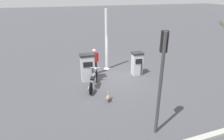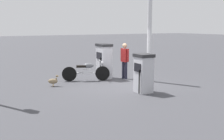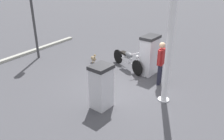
{
  "view_description": "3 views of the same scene",
  "coord_description": "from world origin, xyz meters",
  "px_view_note": "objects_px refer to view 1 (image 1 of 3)",
  "views": [
    {
      "loc": [
        10.65,
        -3.45,
        5.17
      ],
      "look_at": [
        0.93,
        -0.42,
        0.98
      ],
      "focal_mm": 31.24,
      "sensor_mm": 36.0,
      "label": 1
    },
    {
      "loc": [
        5.9,
        9.85,
        2.57
      ],
      "look_at": [
        0.57,
        0.47,
        0.78
      ],
      "focal_mm": 43.03,
      "sensor_mm": 36.0,
      "label": 2
    },
    {
      "loc": [
        -4.33,
        6.68,
        4.31
      ],
      "look_at": [
        0.47,
        0.17,
        0.64
      ],
      "focal_mm": 36.96,
      "sensor_mm": 36.0,
      "label": 3
    }
  ],
  "objects_px": {
    "fuel_pump_near": "(88,67)",
    "attendant_person": "(94,60)",
    "fuel_pump_far": "(137,63)",
    "roadside_traffic_light": "(162,68)",
    "canopy_support_pole": "(107,42)",
    "wandering_duck": "(108,97)",
    "motorcycle_near_pump": "(94,79)"
  },
  "relations": [
    {
      "from": "roadside_traffic_light",
      "to": "canopy_support_pole",
      "type": "bearing_deg",
      "value": -179.61
    },
    {
      "from": "attendant_person",
      "to": "canopy_support_pole",
      "type": "bearing_deg",
      "value": 123.74
    },
    {
      "from": "motorcycle_near_pump",
      "to": "canopy_support_pole",
      "type": "height_order",
      "value": "canopy_support_pole"
    },
    {
      "from": "attendant_person",
      "to": "wandering_duck",
      "type": "relative_size",
      "value": 3.48
    },
    {
      "from": "wandering_duck",
      "to": "roadside_traffic_light",
      "type": "relative_size",
      "value": 0.13
    },
    {
      "from": "wandering_duck",
      "to": "canopy_support_pole",
      "type": "xyz_separation_m",
      "value": [
        -4.21,
        1.13,
        1.73
      ]
    },
    {
      "from": "fuel_pump_near",
      "to": "canopy_support_pole",
      "type": "height_order",
      "value": "canopy_support_pole"
    },
    {
      "from": "fuel_pump_near",
      "to": "attendant_person",
      "type": "height_order",
      "value": "attendant_person"
    },
    {
      "from": "motorcycle_near_pump",
      "to": "canopy_support_pole",
      "type": "xyz_separation_m",
      "value": [
        -2.48,
        1.48,
        1.49
      ]
    },
    {
      "from": "motorcycle_near_pump",
      "to": "wandering_duck",
      "type": "distance_m",
      "value": 1.78
    },
    {
      "from": "fuel_pump_far",
      "to": "canopy_support_pole",
      "type": "distance_m",
      "value": 2.51
    },
    {
      "from": "fuel_pump_far",
      "to": "fuel_pump_near",
      "type": "bearing_deg",
      "value": -90.01
    },
    {
      "from": "fuel_pump_near",
      "to": "motorcycle_near_pump",
      "type": "distance_m",
      "value": 1.07
    },
    {
      "from": "wandering_duck",
      "to": "roadside_traffic_light",
      "type": "xyz_separation_m",
      "value": [
        2.66,
        1.17,
        2.45
      ]
    },
    {
      "from": "fuel_pump_near",
      "to": "fuel_pump_far",
      "type": "distance_m",
      "value": 3.25
    },
    {
      "from": "wandering_duck",
      "to": "canopy_support_pole",
      "type": "height_order",
      "value": "canopy_support_pole"
    },
    {
      "from": "attendant_person",
      "to": "canopy_support_pole",
      "type": "height_order",
      "value": "canopy_support_pole"
    },
    {
      "from": "motorcycle_near_pump",
      "to": "canopy_support_pole",
      "type": "relative_size",
      "value": 0.51
    },
    {
      "from": "fuel_pump_near",
      "to": "motorcycle_near_pump",
      "type": "xyz_separation_m",
      "value": [
        0.99,
        0.14,
        -0.38
      ]
    },
    {
      "from": "canopy_support_pole",
      "to": "roadside_traffic_light",
      "type": "bearing_deg",
      "value": 0.39
    },
    {
      "from": "fuel_pump_near",
      "to": "wandering_duck",
      "type": "xyz_separation_m",
      "value": [
        2.72,
        0.49,
        -0.62
      ]
    },
    {
      "from": "fuel_pump_far",
      "to": "attendant_person",
      "type": "xyz_separation_m",
      "value": [
        -0.81,
        -2.64,
        0.24
      ]
    },
    {
      "from": "motorcycle_near_pump",
      "to": "fuel_pump_near",
      "type": "bearing_deg",
      "value": -171.92
    },
    {
      "from": "wandering_duck",
      "to": "roadside_traffic_light",
      "type": "bearing_deg",
      "value": 23.75
    },
    {
      "from": "fuel_pump_far",
      "to": "roadside_traffic_light",
      "type": "bearing_deg",
      "value": -16.35
    },
    {
      "from": "fuel_pump_far",
      "to": "wandering_duck",
      "type": "distance_m",
      "value": 3.9
    },
    {
      "from": "fuel_pump_near",
      "to": "canopy_support_pole",
      "type": "relative_size",
      "value": 0.41
    },
    {
      "from": "roadside_traffic_light",
      "to": "canopy_support_pole",
      "type": "distance_m",
      "value": 6.91
    },
    {
      "from": "attendant_person",
      "to": "canopy_support_pole",
      "type": "relative_size",
      "value": 0.42
    },
    {
      "from": "fuel_pump_far",
      "to": "wandering_duck",
      "type": "height_order",
      "value": "fuel_pump_far"
    },
    {
      "from": "fuel_pump_near",
      "to": "fuel_pump_far",
      "type": "height_order",
      "value": "fuel_pump_near"
    },
    {
      "from": "fuel_pump_near",
      "to": "attendant_person",
      "type": "bearing_deg",
      "value": 143.22
    }
  ]
}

